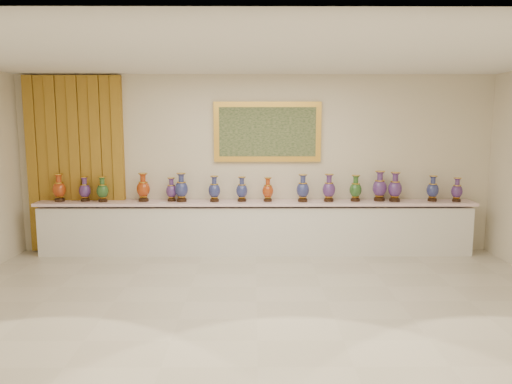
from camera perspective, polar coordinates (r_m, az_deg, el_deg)
ground at (r=6.37m, az=0.05°, el=-12.41°), size 8.00×8.00×0.00m
room at (r=8.79m, az=-16.70°, el=3.59°), size 8.00×8.00×8.00m
counter at (r=8.43m, az=-0.05°, el=-4.16°), size 7.28×0.48×0.90m
vase_0 at (r=8.91m, az=-21.57°, el=0.32°), size 0.27×0.27×0.46m
vase_1 at (r=8.79m, az=-18.98°, el=0.19°), size 0.24×0.24×0.41m
vase_2 at (r=8.64m, az=-17.13°, el=0.17°), size 0.20×0.20×0.42m
vase_3 at (r=8.51m, az=-12.76°, el=0.38°), size 0.27×0.27×0.48m
vase_4 at (r=8.44m, az=-9.63°, el=0.16°), size 0.24×0.24×0.40m
vase_5 at (r=8.37m, az=-8.52°, el=0.36°), size 0.29×0.29×0.48m
vase_6 at (r=8.30m, az=-4.78°, el=0.22°), size 0.20×0.20×0.43m
vase_7 at (r=8.30m, az=-1.63°, el=0.19°), size 0.21×0.21×0.41m
vase_8 at (r=8.30m, az=1.36°, el=0.15°), size 0.24×0.24×0.40m
vase_9 at (r=8.30m, az=5.37°, el=0.29°), size 0.21×0.21×0.46m
vase_10 at (r=8.37m, az=8.33°, el=0.32°), size 0.25×0.25×0.46m
vase_11 at (r=8.48m, az=11.31°, el=0.28°), size 0.25×0.25×0.44m
vase_12 at (r=8.59m, az=13.95°, el=0.50°), size 0.29×0.29×0.50m
vase_13 at (r=8.60m, az=15.60°, el=0.40°), size 0.26×0.26×0.49m
vase_14 at (r=8.83m, az=19.54°, el=0.24°), size 0.21×0.21×0.43m
vase_15 at (r=8.93m, az=21.98°, el=0.12°), size 0.23×0.23×0.40m
label_card at (r=8.34m, az=-10.66°, el=-1.19°), size 0.10×0.06×0.00m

